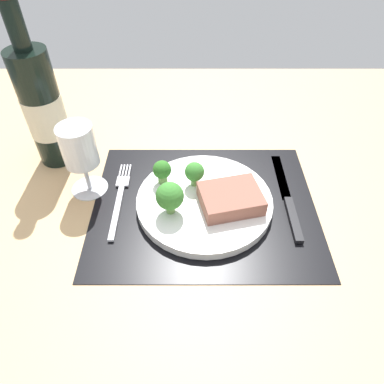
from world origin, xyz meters
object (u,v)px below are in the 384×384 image
(plate, at_px, (204,201))
(knife, at_px, (288,201))
(steak, at_px, (231,198))
(fork, at_px, (120,198))
(wine_bottle, at_px, (43,107))
(wine_glass, at_px, (80,150))

(plate, relative_size, knife, 1.06)
(plate, xyz_separation_m, steak, (0.04, -0.01, 0.02))
(steak, bearing_deg, fork, 171.73)
(steak, distance_m, wine_bottle, 0.39)
(fork, bearing_deg, knife, 0.45)
(plate, height_order, wine_glass, wine_glass)
(steak, bearing_deg, wine_bottle, 155.88)
(wine_glass, bearing_deg, steak, -12.80)
(steak, relative_size, knife, 0.44)
(steak, xyz_separation_m, wine_glass, (-0.26, 0.06, 0.06))
(fork, height_order, knife, knife)
(fork, distance_m, wine_bottle, 0.22)
(fork, bearing_deg, wine_bottle, 141.24)
(plate, distance_m, steak, 0.05)
(plate, distance_m, fork, 0.16)
(knife, xyz_separation_m, wine_glass, (-0.37, 0.04, 0.09))
(steak, bearing_deg, plate, 161.55)
(knife, relative_size, wine_glass, 1.66)
(plate, xyz_separation_m, wine_glass, (-0.22, 0.04, 0.08))
(wine_bottle, xyz_separation_m, wine_glass, (0.08, -0.09, -0.03))
(fork, relative_size, knife, 0.83)
(wine_bottle, bearing_deg, plate, -24.92)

